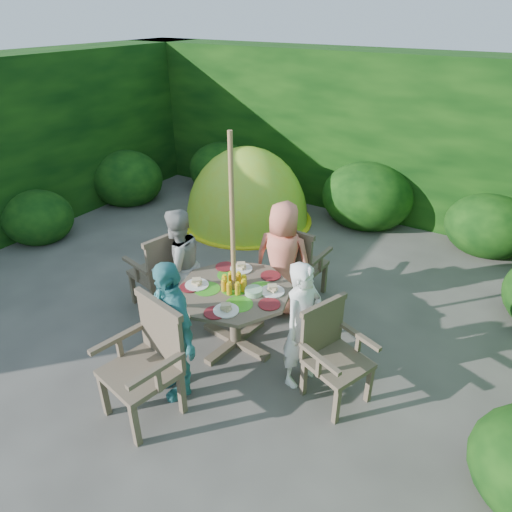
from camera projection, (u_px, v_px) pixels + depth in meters
The scene contains 13 objects.
ground at pixel (211, 312), 5.23m from camera, with size 60.00×60.00×0.00m, color #474440.
hedge_enclosure at pixel (271, 175), 5.62m from camera, with size 9.00×9.00×2.50m.
patio_table at pixel (235, 298), 4.47m from camera, with size 1.29×1.29×0.81m.
parasol_pole at pixel (233, 250), 4.22m from camera, with size 0.04×0.04×2.20m, color olive.
garden_chair_right at pixel (332, 352), 3.93m from camera, with size 0.62×0.65×0.87m.
garden_chair_left at pixel (161, 269), 5.11m from camera, with size 0.60×0.65×0.92m.
garden_chair_back at pixel (298, 262), 5.26m from camera, with size 0.58×0.52×0.92m.
garden_chair_front at pixel (148, 360), 3.75m from camera, with size 0.69×0.64×0.99m.
child_right at pixel (303, 325), 4.01m from camera, with size 0.45×0.30×1.23m, color white.
child_left at pixel (178, 266), 4.88m from camera, with size 0.62×0.49×1.28m, color #999894.
child_back at pixel (283, 259), 4.98m from camera, with size 0.64×0.42×1.31m, color #FF8269.
child_front at pixel (172, 330), 3.88m from camera, with size 0.78×0.32×1.33m, color teal.
dome_tent at pixel (247, 221), 7.44m from camera, with size 2.10×2.10×2.40m.
Camera 1 is at (2.70, -3.35, 3.09)m, focal length 32.00 mm.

